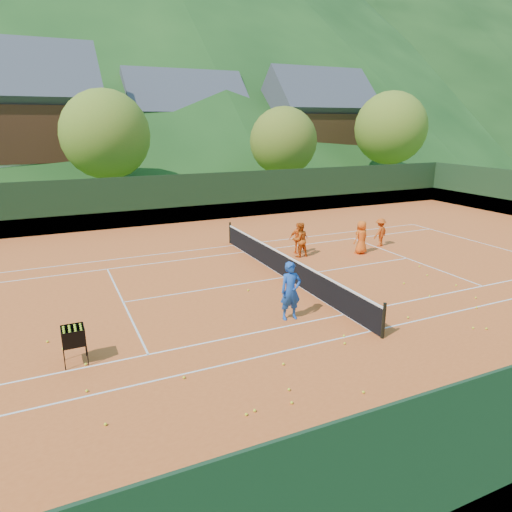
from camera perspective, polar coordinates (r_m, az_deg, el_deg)
name	(u,v)px	position (r m, az deg, el deg)	size (l,w,h in m)	color
ground	(285,278)	(18.54, 3.62, -2.72)	(400.00, 400.00, 0.00)	#2D541A
clay_court	(285,277)	(18.54, 3.62, -2.69)	(40.00, 24.00, 0.02)	#CA5420
mountain_far_right	(309,8)	(196.86, 6.65, 28.42)	(260.00, 260.00, 95.00)	black
coach	(291,291)	(14.41, 4.35, -4.38)	(0.69, 0.45, 1.89)	#1A4BAE
student_a	(300,240)	(21.22, 5.50, 2.04)	(0.79, 0.61, 1.62)	#CB5212
student_b	(299,238)	(21.73, 5.34, 2.22)	(0.88, 0.37, 1.50)	orange
student_c	(361,237)	(22.20, 13.02, 2.29)	(0.78, 0.51, 1.59)	#F05B15
student_d	(380,232)	(23.82, 15.28, 2.87)	(0.92, 0.53, 1.42)	#CC4A12
tennis_ball_0	(255,411)	(10.43, -0.17, -18.75)	(0.07, 0.07, 0.07)	yellow
tennis_ball_3	(87,391)	(11.74, -20.40, -15.52)	(0.07, 0.07, 0.07)	yellow
tennis_ball_4	(248,290)	(17.01, -1.00, -4.30)	(0.07, 0.07, 0.07)	yellow
tennis_ball_5	(477,308)	(17.16, 25.85, -5.83)	(0.07, 0.07, 0.07)	yellow
tennis_ball_6	(384,308)	(16.03, 15.75, -6.26)	(0.07, 0.07, 0.07)	yellow
tennis_ball_7	(86,364)	(12.87, -20.50, -12.55)	(0.07, 0.07, 0.07)	yellow
tennis_ball_8	(382,430)	(10.23, 15.47, -20.24)	(0.07, 0.07, 0.07)	yellow
tennis_ball_9	(363,392)	(11.29, 13.28, -16.23)	(0.07, 0.07, 0.07)	yellow
tennis_ball_10	(47,342)	(14.49, -24.63, -9.69)	(0.07, 0.07, 0.07)	yellow
tennis_ball_12	(345,343)	(13.35, 11.02, -10.66)	(0.07, 0.07, 0.07)	yellow
tennis_ball_13	(246,414)	(10.32, -1.23, -19.19)	(0.07, 0.07, 0.07)	yellow
tennis_ball_14	(473,328)	(15.49, 25.50, -8.12)	(0.07, 0.07, 0.07)	yellow
tennis_ball_15	(344,336)	(13.78, 10.93, -9.76)	(0.07, 0.07, 0.07)	yellow
tennis_ball_16	(404,283)	(18.62, 18.00, -3.26)	(0.07, 0.07, 0.07)	yellow
tennis_ball_17	(476,298)	(18.09, 25.77, -4.71)	(0.07, 0.07, 0.07)	yellow
tennis_ball_18	(419,267)	(20.98, 19.75, -1.25)	(0.07, 0.07, 0.07)	yellow
tennis_ball_19	(63,349)	(13.89, -22.99, -10.63)	(0.07, 0.07, 0.07)	yellow
tennis_ball_20	(427,275)	(19.91, 20.62, -2.25)	(0.07, 0.07, 0.07)	yellow
tennis_ball_21	(184,377)	(11.68, -8.99, -14.77)	(0.07, 0.07, 0.07)	yellow
tennis_ball_22	(408,317)	(15.51, 18.47, -7.29)	(0.07, 0.07, 0.07)	yellow
tennis_ball_23	(292,403)	(10.70, 4.48, -17.81)	(0.07, 0.07, 0.07)	yellow
tennis_ball_24	(486,329)	(15.62, 26.85, -8.10)	(0.07, 0.07, 0.07)	yellow
tennis_ball_25	(456,285)	(19.11, 23.74, -3.38)	(0.07, 0.07, 0.07)	yellow
tennis_ball_26	(283,364)	(12.12, 3.44, -13.33)	(0.07, 0.07, 0.07)	yellow
tennis_ball_27	(289,389)	(11.13, 4.15, -16.31)	(0.07, 0.07, 0.07)	yellow
tennis_ball_28	(430,296)	(17.59, 20.89, -4.70)	(0.07, 0.07, 0.07)	yellow
tennis_ball_29	(105,424)	(10.52, -18.31, -19.34)	(0.07, 0.07, 0.07)	yellow
court_lines	(285,277)	(18.54, 3.62, -2.65)	(23.83, 11.03, 0.00)	white
tennis_net	(285,265)	(18.38, 3.65, -1.19)	(0.10, 12.07, 1.10)	black
perimeter_fence	(285,248)	(18.17, 3.69, 1.06)	(40.40, 24.24, 3.00)	black
ball_hopper	(73,337)	(12.78, -21.87, -9.34)	(0.57, 0.57, 1.00)	black
chalet_left	(17,127)	(45.42, -27.70, 14.06)	(13.80, 9.93, 12.92)	beige
chalet_mid	(185,133)	(51.45, -8.83, 15.00)	(12.65, 8.82, 11.45)	beige
chalet_right	(316,130)	(53.54, 7.52, 15.38)	(11.50, 8.82, 11.91)	beige
tree_b	(106,135)	(35.67, -18.27, 14.20)	(6.40, 6.40, 8.40)	#412B1A
tree_c	(284,141)	(39.03, 3.47, 14.12)	(5.60, 5.60, 7.35)	#43291A
tree_d	(390,128)	(46.65, 16.46, 15.07)	(6.80, 6.80, 8.93)	#3D2918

